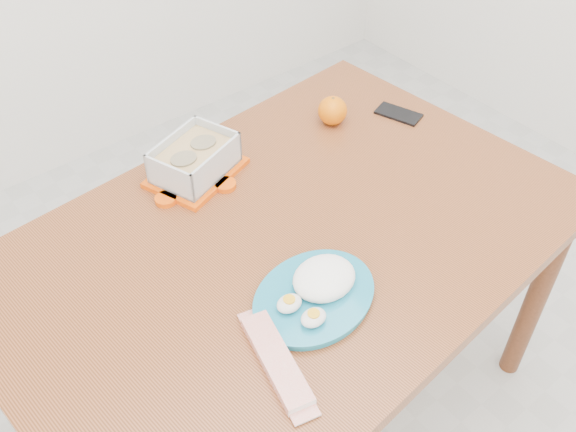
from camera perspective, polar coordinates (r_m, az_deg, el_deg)
ground at (r=2.05m, az=5.30°, el=-18.58°), size 3.50×3.50×0.00m
dining_table at (r=1.55m, az=0.00°, el=-3.89°), size 1.44×1.03×0.75m
food_container at (r=1.63m, az=-8.29°, el=4.96°), size 0.28×0.24×0.10m
orange_fruit at (r=1.81m, az=3.98°, el=9.33°), size 0.08×0.08×0.08m
rice_plate at (r=1.34m, az=2.64°, el=-6.50°), size 0.32×0.32×0.08m
candy_bar at (r=1.25m, az=-1.03°, el=-12.69°), size 0.11×0.23×0.02m
smartphone at (r=1.89m, az=9.79°, el=8.94°), size 0.10×0.14×0.01m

